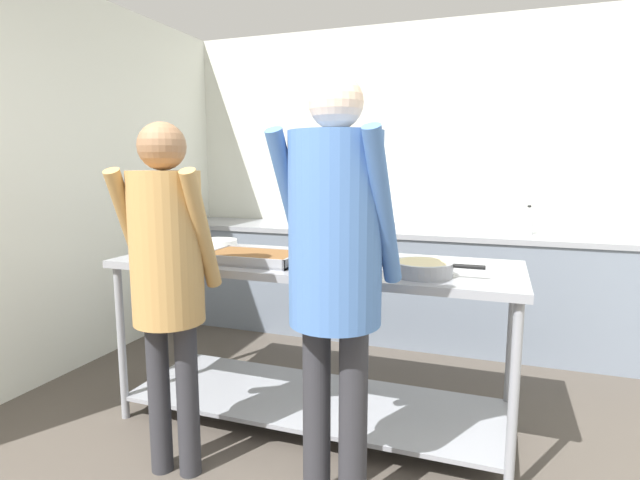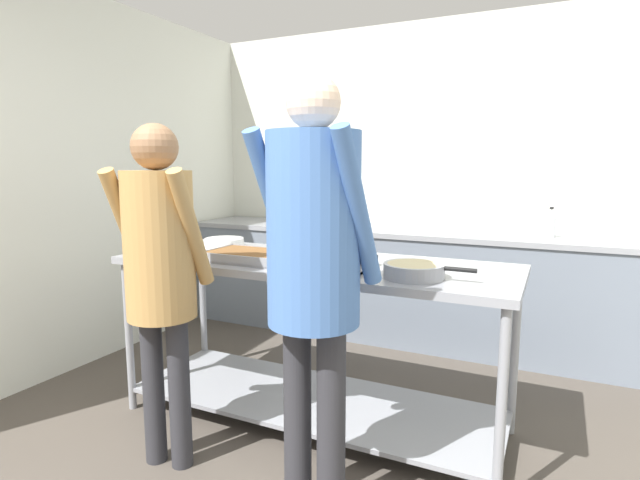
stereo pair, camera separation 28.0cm
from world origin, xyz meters
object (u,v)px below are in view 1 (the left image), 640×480
sauce_pan (423,268)px  guest_serving_right (167,262)px  serving_tray_vegetables (254,258)px  guest_serving_left (335,253)px  serving_tray_roast (339,263)px  water_bottle (529,221)px  plate_stack (217,244)px

sauce_pan → guest_serving_right: bearing=-155.2°
serving_tray_vegetables → guest_serving_left: (0.63, -0.52, 0.15)m
serving_tray_roast → guest_serving_right: size_ratio=0.23×
serving_tray_roast → guest_serving_left: size_ratio=0.21×
sauce_pan → guest_serving_right: size_ratio=0.26×
serving_tray_roast → water_bottle: 1.96m
plate_stack → guest_serving_right: 0.86m
plate_stack → water_bottle: (1.85, 1.43, 0.07)m
plate_stack → sauce_pan: (1.31, -0.33, 0.01)m
guest_serving_right → serving_tray_vegetables: bearing=72.8°
serving_tray_vegetables → guest_serving_right: (-0.16, -0.52, 0.06)m
plate_stack → serving_tray_roast: size_ratio=0.68×
plate_stack → guest_serving_right: guest_serving_right is taller
serving_tray_vegetables → serving_tray_roast: same height
sauce_pan → plate_stack: bearing=165.8°
guest_serving_left → guest_serving_right: size_ratio=1.09×
water_bottle → serving_tray_vegetables: bearing=-129.9°
plate_stack → water_bottle: water_bottle is taller
serving_tray_vegetables → serving_tray_roast: 0.47m
guest_serving_left → guest_serving_right: bearing=-179.7°
plate_stack → water_bottle: 2.34m
plate_stack → water_bottle: bearing=37.6°
serving_tray_roast → sauce_pan: 0.44m
guest_serving_left → guest_serving_right: (-0.79, -0.00, -0.09)m
sauce_pan → guest_serving_right: guest_serving_right is taller
plate_stack → guest_serving_left: bearing=-38.4°
guest_serving_right → guest_serving_left: bearing=0.3°
serving_tray_vegetables → sauce_pan: bearing=-2.0°
plate_stack → sauce_pan: 1.36m
serving_tray_vegetables → sauce_pan: (0.90, -0.03, 0.01)m
guest_serving_left → sauce_pan: bearing=60.6°
serving_tray_vegetables → guest_serving_right: 0.55m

